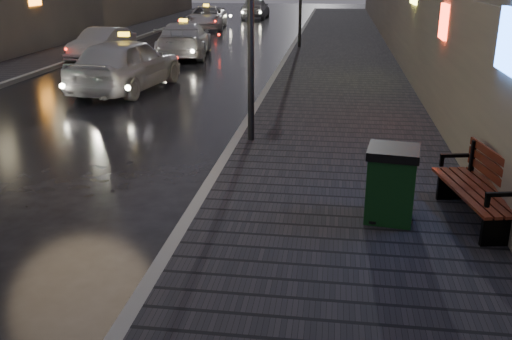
# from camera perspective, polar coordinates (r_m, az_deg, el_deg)

# --- Properties ---
(ground) EXTENTS (120.00, 120.00, 0.00)m
(ground) POSITION_cam_1_polar(r_m,az_deg,el_deg) (8.06, -20.43, -9.75)
(ground) COLOR black
(ground) RESTS_ON ground
(sidewalk) EXTENTS (4.60, 58.00, 0.15)m
(sidewalk) POSITION_cam_1_polar(r_m,az_deg,el_deg) (27.36, 8.58, 11.59)
(sidewalk) COLOR black
(sidewalk) RESTS_ON ground
(curb) EXTENTS (0.20, 58.00, 0.15)m
(curb) POSITION_cam_1_polar(r_m,az_deg,el_deg) (27.45, 3.46, 11.79)
(curb) COLOR slate
(curb) RESTS_ON ground
(sidewalk_far) EXTENTS (2.40, 58.00, 0.15)m
(sidewalk_far) POSITION_cam_1_polar(r_m,az_deg,el_deg) (30.02, -16.76, 11.69)
(sidewalk_far) COLOR black
(sidewalk_far) RESTS_ON ground
(curb_far) EXTENTS (0.20, 58.00, 0.15)m
(curb_far) POSITION_cam_1_polar(r_m,az_deg,el_deg) (29.51, -14.42, 11.77)
(curb_far) COLOR slate
(curb_far) RESTS_ON ground
(bench) EXTENTS (1.08, 2.11, 1.03)m
(bench) POSITION_cam_1_polar(r_m,az_deg,el_deg) (9.19, 21.77, -1.71)
(bench) COLOR black
(bench) RESTS_ON sidewalk
(trash_bin) EXTENTS (0.84, 0.84, 1.14)m
(trash_bin) POSITION_cam_1_polar(r_m,az_deg,el_deg) (8.79, 13.36, -1.30)
(trash_bin) COLOR black
(trash_bin) RESTS_ON sidewalk
(taxi_near) EXTENTS (2.67, 5.27, 1.72)m
(taxi_near) POSITION_cam_1_polar(r_m,az_deg,el_deg) (19.12, -12.87, 10.32)
(taxi_near) COLOR silver
(taxi_near) RESTS_ON ground
(car_left_mid) EXTENTS (1.83, 4.17, 1.33)m
(car_left_mid) POSITION_cam_1_polar(r_m,az_deg,el_deg) (26.14, -15.14, 12.08)
(car_left_mid) COLOR #94949C
(car_left_mid) RESTS_ON ground
(taxi_mid) EXTENTS (2.84, 5.49, 1.52)m
(taxi_mid) POSITION_cam_1_polar(r_m,az_deg,el_deg) (26.30, -7.19, 12.84)
(taxi_mid) COLOR silver
(taxi_mid) RESTS_ON ground
(taxi_far) EXTENTS (2.91, 5.34, 1.42)m
(taxi_far) POSITION_cam_1_polar(r_m,az_deg,el_deg) (38.74, -4.97, 14.97)
(taxi_far) COLOR white
(taxi_far) RESTS_ON ground
(car_far) EXTENTS (1.89, 4.63, 1.57)m
(car_far) POSITION_cam_1_polar(r_m,az_deg,el_deg) (46.69, -0.05, 15.91)
(car_far) COLOR gray
(car_far) RESTS_ON ground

